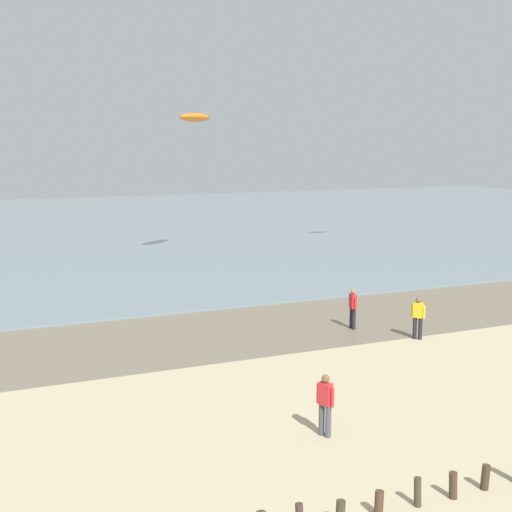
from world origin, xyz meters
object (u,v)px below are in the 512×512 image
Objects in this scene: person_mid_beach at (353,307)px; kite_aloft_1 at (195,117)px; person_nearest_camera at (325,403)px; person_by_waterline at (418,317)px.

kite_aloft_1 is at bearing 91.68° from person_mid_beach.
person_nearest_camera is at bearing -125.01° from person_mid_beach.
person_by_waterline is at bearing -57.08° from person_mid_beach.
person_nearest_camera is 0.51× the size of kite_aloft_1.
person_by_waterline is at bearing 40.24° from person_nearest_camera.
person_nearest_camera and person_by_waterline have the same top height.
person_nearest_camera is 1.00× the size of person_mid_beach.
kite_aloft_1 reaches higher than person_by_waterline.
kite_aloft_1 is at bearing 95.65° from person_by_waterline.
person_nearest_camera is 1.00× the size of person_by_waterline.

